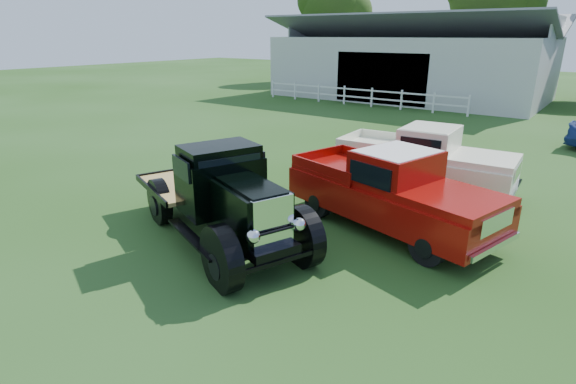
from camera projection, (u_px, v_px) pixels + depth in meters
The scene contains 8 objects.
ground at pixel (248, 251), 9.66m from camera, with size 120.00×120.00×0.00m, color #1C410F.
shed_left at pixel (411, 58), 32.39m from camera, with size 18.80×10.20×5.60m, color #ABABAB, non-canonical shape.
fence_rail at pixel (358, 96), 29.13m from camera, with size 14.20×0.16×1.20m, color white, non-canonical shape.
tree_a at pixel (332, 25), 43.04m from camera, with size 6.30×6.30×10.50m, color #1F3510, non-canonical shape.
tree_b at pixel (489, 16), 35.81m from camera, with size 6.90×6.90×11.50m, color #1F3510, non-canonical shape.
vintage_flatbed at pixel (219, 192), 9.94m from camera, with size 5.54×2.19×2.19m, color black, non-canonical shape.
red_pickup at pixel (391, 189), 10.52m from camera, with size 5.35×2.06×1.95m, color #930D08, non-canonical shape.
white_pickup at pixel (424, 160), 13.09m from camera, with size 5.14×1.99×1.89m, color silver, non-canonical shape.
Camera 1 is at (5.85, -6.48, 4.42)m, focal length 28.00 mm.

